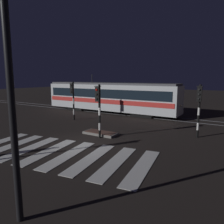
{
  "coord_description": "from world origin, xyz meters",
  "views": [
    {
      "loc": [
        7.91,
        -9.25,
        3.84
      ],
      "look_at": [
        -0.06,
        3.51,
        1.4
      ],
      "focal_mm": 34.57,
      "sensor_mm": 36.0,
      "label": 1
    }
  ],
  "objects_px": {
    "traffic_light_corner_far_right": "(199,103)",
    "tram": "(109,97)",
    "traffic_light_corner_far_left": "(73,95)",
    "traffic_light_median_centre": "(99,103)"
  },
  "relations": [
    {
      "from": "traffic_light_corner_far_right",
      "to": "tram",
      "type": "relative_size",
      "value": 0.22
    },
    {
      "from": "tram",
      "to": "traffic_light_corner_far_left",
      "type": "bearing_deg",
      "value": -94.99
    },
    {
      "from": "traffic_light_corner_far_right",
      "to": "traffic_light_corner_far_left",
      "type": "height_order",
      "value": "traffic_light_corner_far_left"
    },
    {
      "from": "traffic_light_corner_far_left",
      "to": "traffic_light_median_centre",
      "type": "bearing_deg",
      "value": -33.46
    },
    {
      "from": "traffic_light_corner_far_left",
      "to": "tram",
      "type": "xyz_separation_m",
      "value": [
        0.46,
        5.3,
        -0.52
      ]
    },
    {
      "from": "traffic_light_median_centre",
      "to": "traffic_light_corner_far_left",
      "type": "bearing_deg",
      "value": 146.54
    },
    {
      "from": "traffic_light_median_centre",
      "to": "tram",
      "type": "bearing_deg",
      "value": 118.94
    },
    {
      "from": "traffic_light_corner_far_right",
      "to": "tram",
      "type": "distance_m",
      "value": 11.57
    },
    {
      "from": "traffic_light_median_centre",
      "to": "traffic_light_corner_far_right",
      "type": "distance_m",
      "value": 6.29
    },
    {
      "from": "traffic_light_median_centre",
      "to": "tram",
      "type": "relative_size",
      "value": 0.22
    }
  ]
}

